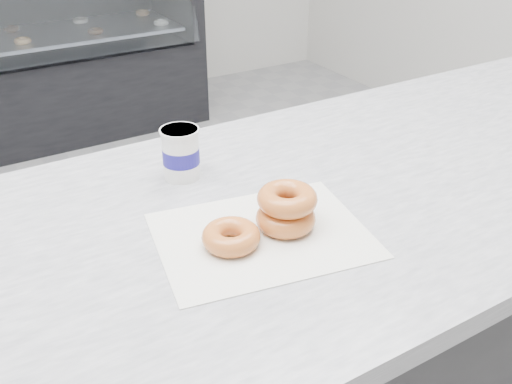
% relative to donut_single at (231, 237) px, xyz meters
% --- Properties ---
extents(ground, '(5.00, 5.00, 0.00)m').
position_rel_donut_single_xyz_m(ground, '(-0.05, 0.67, -0.92)').
color(ground, '#949497').
rests_on(ground, ground).
extents(wax_paper, '(0.38, 0.32, 0.00)m').
position_rel_donut_single_xyz_m(wax_paper, '(0.06, -0.00, -0.02)').
color(wax_paper, silver).
rests_on(wax_paper, counter).
extents(donut_single, '(0.11, 0.11, 0.03)m').
position_rel_donut_single_xyz_m(donut_single, '(0.00, 0.00, 0.00)').
color(donut_single, '#D17F39').
rests_on(donut_single, wax_paper).
extents(donut_stack, '(0.11, 0.11, 0.07)m').
position_rel_donut_single_xyz_m(donut_stack, '(0.11, 0.00, 0.02)').
color(donut_stack, '#D17F39').
rests_on(donut_stack, wax_paper).
extents(coffee_cup, '(0.09, 0.09, 0.10)m').
position_rel_donut_single_xyz_m(coffee_cup, '(0.03, 0.25, 0.03)').
color(coffee_cup, white).
rests_on(coffee_cup, counter).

